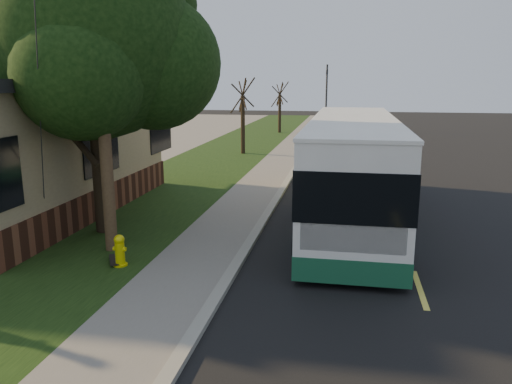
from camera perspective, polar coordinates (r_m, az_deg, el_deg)
ground at (r=11.16m, az=-2.86°, el=-9.59°), size 120.00×120.00×0.00m
road at (r=20.55m, az=14.62°, el=0.43°), size 8.00×80.00×0.01m
curb at (r=20.61m, az=3.48°, el=1.01°), size 0.25×80.00×0.12m
sidewalk at (r=20.76m, az=0.74°, el=1.06°), size 2.00×80.00×0.08m
grass_verge at (r=21.61m, az=-8.45°, el=1.38°), size 5.00×80.00×0.07m
fire_hydrant at (r=11.84m, az=-15.31°, el=-6.46°), size 0.32×0.32×0.74m
utility_pole at (r=12.43m, az=-17.48°, el=13.99°), size 2.86×3.21×9.07m
leafy_tree at (r=14.32m, az=-17.65°, el=15.89°), size 6.30×6.00×7.80m
bare_tree_near at (r=28.73m, az=-1.52°, el=8.56°), size 1.38×1.21×4.31m
bare_tree_far at (r=40.47m, az=2.73°, el=9.54°), size 1.38×1.21×4.03m
traffic_signal at (r=44.10m, az=8.06°, el=11.20°), size 0.18×0.22×5.50m
transit_bus at (r=15.56m, az=10.93°, el=2.98°), size 2.66×11.52×3.12m
skateboard_main at (r=12.20m, az=-15.93°, el=-7.47°), size 0.55×0.78×0.07m
dumpster at (r=17.88m, az=-23.40°, el=0.32°), size 1.54×1.23×1.35m
distant_car at (r=37.59m, az=12.02°, el=7.20°), size 2.10×4.77×1.60m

